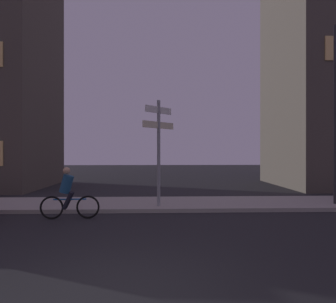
% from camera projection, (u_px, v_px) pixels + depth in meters
% --- Properties ---
extents(ground_plane, '(80.00, 80.00, 0.00)m').
position_uv_depth(ground_plane, '(110.00, 303.00, 4.02)').
color(ground_plane, '#232326').
extents(sidewalk_kerb, '(40.00, 2.67, 0.14)m').
position_uv_depth(sidewalk_kerb, '(141.00, 204.00, 11.17)').
color(sidewalk_kerb, '#9E9991').
rests_on(sidewalk_kerb, ground_plane).
extents(signpost, '(1.11, 1.11, 3.80)m').
position_uv_depth(signpost, '(159.00, 144.00, 10.43)').
color(signpost, gray).
rests_on(signpost, sidewalk_kerb).
extents(cyclist, '(1.82, 0.34, 1.61)m').
position_uv_depth(cyclist, '(68.00, 195.00, 9.00)').
color(cyclist, black).
rests_on(cyclist, ground_plane).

